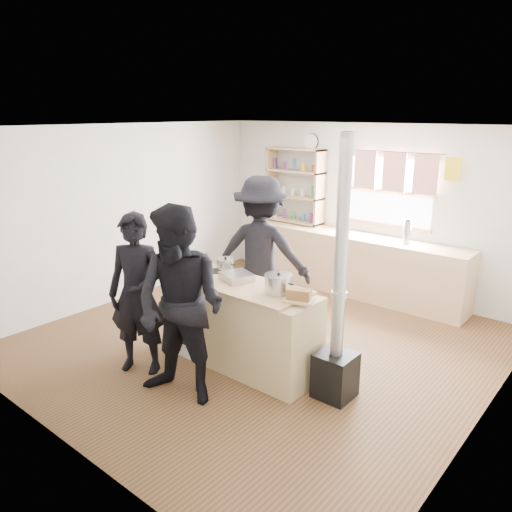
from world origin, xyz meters
name	(u,v)px	position (x,y,z in m)	size (l,w,h in m)	color
ground	(261,342)	(0.00, 0.00, -0.01)	(5.00, 5.00, 0.01)	brown
back_counter	(354,264)	(0.00, 2.22, 0.45)	(3.40, 0.55, 0.90)	tan
shelving_unit	(295,185)	(-1.20, 2.34, 1.51)	(1.00, 0.28, 1.20)	tan
thermos	(407,232)	(0.79, 2.22, 1.06)	(0.10, 0.10, 0.32)	silver
cooking_island	(239,324)	(0.14, -0.55, 0.47)	(1.97, 0.64, 0.93)	silver
skillet_greens	(179,269)	(-0.63, -0.69, 0.96)	(0.34, 0.34, 0.05)	black
roast_tray	(237,276)	(0.07, -0.49, 0.97)	(0.38, 0.37, 0.08)	silver
stockpot_stove	(226,265)	(-0.24, -0.33, 1.00)	(0.20, 0.20, 0.17)	#B0B0B2
stockpot_counter	(279,284)	(0.64, -0.51, 1.03)	(0.28, 0.28, 0.21)	#B6B6B9
bread_board	(299,296)	(0.93, -0.57, 0.98)	(0.33, 0.28, 0.12)	tan
flue_heater	(337,333)	(1.29, -0.45, 0.66)	(0.35, 0.35, 2.50)	black
person_near_left	(138,294)	(-0.57, -1.30, 0.85)	(0.62, 0.41, 1.70)	black
person_near_right	(181,307)	(0.19, -1.40, 0.94)	(0.91, 0.71, 1.88)	black
person_far	(261,253)	(-0.32, 0.41, 0.96)	(1.24, 0.71, 1.92)	black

